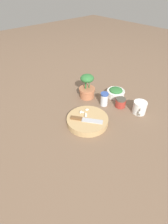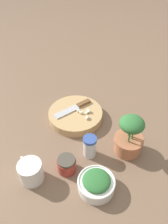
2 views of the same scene
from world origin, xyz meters
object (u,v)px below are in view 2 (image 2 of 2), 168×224
at_px(garlic_cloves, 85,113).
at_px(spice_jar, 90,146).
at_px(honey_jar, 67,164).
at_px(coffee_mug, 31,171).
at_px(herb_bowl, 96,183).
at_px(cutting_board, 75,115).
at_px(potted_herb, 129,138).
at_px(chef_knife, 75,107).

height_order(garlic_cloves, spice_jar, spice_jar).
bearing_deg(honey_jar, coffee_mug, -74.11).
bearing_deg(herb_bowl, spice_jar, -172.18).
distance_m(cutting_board, honey_jar, 0.28).
bearing_deg(potted_herb, spice_jar, -82.73).
distance_m(cutting_board, potted_herb, 0.29).
bearing_deg(garlic_cloves, coffee_mug, -32.14).
xyz_separation_m(spice_jar, potted_herb, (-0.02, 0.15, 0.03)).
bearing_deg(chef_knife, spice_jar, 158.96).
bearing_deg(potted_herb, herb_bowl, -38.41).
distance_m(chef_knife, spice_jar, 0.24).
height_order(garlic_cloves, herb_bowl, herb_bowl).
bearing_deg(spice_jar, potted_herb, 97.27).
height_order(chef_knife, garlic_cloves, garlic_cloves).
bearing_deg(cutting_board, honey_jar, -4.84).
distance_m(chef_knife, honey_jar, 0.31).
height_order(herb_bowl, potted_herb, potted_herb).
relative_size(coffee_mug, honey_jar, 1.46).
bearing_deg(chef_knife, herb_bowl, 156.20).
height_order(spice_jar, coffee_mug, spice_jar).
height_order(chef_knife, spice_jar, spice_jar).
distance_m(chef_knife, coffee_mug, 0.37).
bearing_deg(herb_bowl, garlic_cloves, -173.37).
distance_m(spice_jar, honey_jar, 0.11).
distance_m(garlic_cloves, herb_bowl, 0.35).
bearing_deg(potted_herb, chef_knife, -135.27).
bearing_deg(garlic_cloves, potted_herb, 43.91).
distance_m(cutting_board, garlic_cloves, 0.05).
height_order(spice_jar, honey_jar, spice_jar).
bearing_deg(chef_knife, garlic_cloves, -168.08).
xyz_separation_m(garlic_cloves, coffee_mug, (0.30, -0.19, -0.01)).
height_order(garlic_cloves, coffee_mug, coffee_mug).
xyz_separation_m(herb_bowl, honey_jar, (-0.08, -0.11, -0.00)).
height_order(cutting_board, potted_herb, potted_herb).
xyz_separation_m(spice_jar, coffee_mug, (0.11, -0.21, -0.01)).
bearing_deg(coffee_mug, cutting_board, 154.92).
distance_m(spice_jar, potted_herb, 0.16).
relative_size(chef_knife, potted_herb, 0.97).
distance_m(spice_jar, coffee_mug, 0.24).
height_order(herb_bowl, coffee_mug, coffee_mug).
bearing_deg(garlic_cloves, chef_knife, -131.89).
height_order(coffee_mug, honey_jar, coffee_mug).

